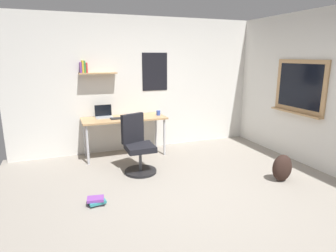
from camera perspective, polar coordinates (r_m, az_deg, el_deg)
name	(u,v)px	position (r m, az deg, el deg)	size (l,w,h in m)	color
ground_plane	(193,199)	(3.98, 4.92, -14.22)	(5.20, 5.20, 0.00)	gray
wall_back	(140,85)	(5.84, -5.50, 8.15)	(5.00, 0.30, 2.60)	silver
desk	(124,121)	(5.47, -8.65, 0.92)	(1.54, 0.62, 0.74)	tan
office_chair	(138,148)	(4.72, -5.97, -4.30)	(0.53, 0.55, 0.95)	black
laptop	(104,115)	(5.52, -12.55, 2.22)	(0.31, 0.21, 0.23)	#ADAFB5
keyboard	(121,118)	(5.36, -9.31, 1.54)	(0.37, 0.13, 0.02)	black
computer_mouse	(136,117)	(5.42, -6.42, 1.85)	(0.10, 0.06, 0.03)	#262628
coffee_mug	(158,113)	(5.59, -1.91, 2.61)	(0.08, 0.08, 0.09)	#334CA5
backpack	(282,168)	(4.75, 21.59, -7.69)	(0.32, 0.22, 0.42)	black
book_stack_on_floor	(96,201)	(3.94, -13.96, -14.18)	(0.25, 0.20, 0.10)	black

